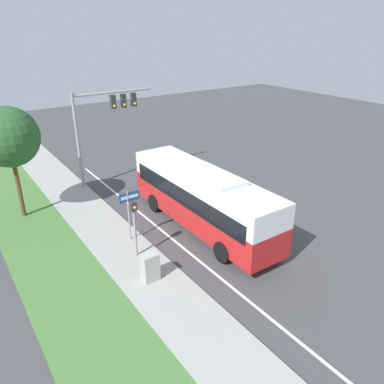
# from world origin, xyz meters

# --- Properties ---
(ground_plane) EXTENTS (80.00, 80.00, 0.00)m
(ground_plane) POSITION_xyz_m (0.00, 0.00, 0.00)
(ground_plane) COLOR #424244
(sidewalk) EXTENTS (2.80, 80.00, 0.12)m
(sidewalk) POSITION_xyz_m (-6.20, 0.00, 0.06)
(sidewalk) COLOR #9E9E99
(sidewalk) RESTS_ON ground_plane
(grass_verge) EXTENTS (3.60, 80.00, 0.10)m
(grass_verge) POSITION_xyz_m (-9.40, 0.00, 0.05)
(grass_verge) COLOR #477538
(grass_verge) RESTS_ON ground_plane
(lane_divider_near) EXTENTS (0.14, 30.00, 0.01)m
(lane_divider_near) POSITION_xyz_m (-3.60, 0.00, 0.00)
(lane_divider_near) COLOR silver
(lane_divider_near) RESTS_ON ground_plane
(bus) EXTENTS (2.64, 10.40, 3.42)m
(bus) POSITION_xyz_m (-1.55, 2.39, 1.89)
(bus) COLOR red
(bus) RESTS_ON ground_plane
(signal_gantry) EXTENTS (5.59, 0.41, 6.45)m
(signal_gantry) POSITION_xyz_m (-3.15, 11.38, 4.71)
(signal_gantry) COLOR #939399
(signal_gantry) RESTS_ON ground_plane
(pedestrian_signal) EXTENTS (0.28, 0.34, 2.96)m
(pedestrian_signal) POSITION_xyz_m (-5.89, 1.81, 2.03)
(pedestrian_signal) COLOR #939399
(pedestrian_signal) RESTS_ON ground_plane
(street_sign) EXTENTS (1.10, 0.08, 2.80)m
(street_sign) POSITION_xyz_m (-5.42, 3.32, 1.94)
(street_sign) COLOR #939399
(street_sign) RESTS_ON ground_plane
(utility_cabinet) EXTENTS (0.72, 0.55, 1.28)m
(utility_cabinet) POSITION_xyz_m (-6.26, -0.21, 0.76)
(utility_cabinet) COLOR #A8A8A3
(utility_cabinet) RESTS_ON sidewalk
(roadside_tree) EXTENTS (3.26, 3.26, 6.33)m
(roadside_tree) POSITION_xyz_m (-9.37, 9.29, 4.78)
(roadside_tree) COLOR brown
(roadside_tree) RESTS_ON grass_verge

